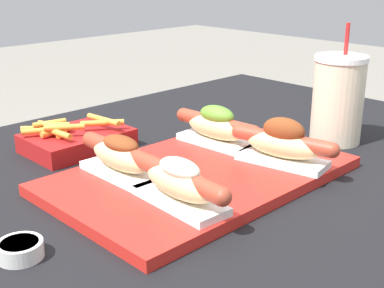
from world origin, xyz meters
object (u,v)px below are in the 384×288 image
at_px(serving_tray, 200,175).
at_px(fries_basket, 76,139).
at_px(sauce_bowl, 20,249).
at_px(hot_dog_1, 283,144).
at_px(hot_dog_2, 121,157).
at_px(hot_dog_0, 180,183).
at_px(drink_cup, 338,99).
at_px(hot_dog_3, 217,127).

xyz_separation_m(serving_tray, fries_basket, (-0.06, 0.27, 0.01)).
bearing_deg(serving_tray, sauce_bowl, -177.12).
height_order(hot_dog_1, sauce_bowl, hot_dog_1).
distance_m(serving_tray, hot_dog_2, 0.13).
bearing_deg(fries_basket, hot_dog_1, -62.34).
bearing_deg(hot_dog_2, hot_dog_0, -92.14).
relative_size(serving_tray, drink_cup, 2.10).
xyz_separation_m(hot_dog_1, drink_cup, (0.21, 0.03, 0.03)).
distance_m(serving_tray, fries_basket, 0.28).
relative_size(sauce_bowl, drink_cup, 0.24).
height_order(serving_tray, hot_dog_3, hot_dog_3).
bearing_deg(hot_dog_2, sauce_bowl, -158.76).
bearing_deg(hot_dog_2, serving_tray, -32.65).
bearing_deg(sauce_bowl, drink_cup, -2.64).
bearing_deg(sauce_bowl, hot_dog_1, -7.53).
bearing_deg(fries_basket, hot_dog_0, -98.40).
distance_m(hot_dog_0, hot_dog_3, 0.27).
bearing_deg(hot_dog_1, hot_dog_2, 147.45).
bearing_deg(hot_dog_1, hot_dog_3, 92.78).
bearing_deg(hot_dog_1, hot_dog_0, 178.85).
xyz_separation_m(hot_dog_0, hot_dog_1, (0.23, -0.00, 0.00)).
distance_m(hot_dog_3, sauce_bowl, 0.45).
relative_size(hot_dog_0, drink_cup, 0.84).
bearing_deg(serving_tray, hot_dog_2, 147.35).
height_order(drink_cup, fries_basket, drink_cup).
distance_m(hot_dog_0, hot_dog_2, 0.14).
distance_m(hot_dog_1, fries_basket, 0.39).
relative_size(serving_tray, fries_basket, 2.56).
bearing_deg(drink_cup, serving_tray, 171.96).
bearing_deg(hot_dog_3, hot_dog_1, -87.22).
height_order(hot_dog_0, hot_dog_1, hot_dog_1).
bearing_deg(hot_dog_1, fries_basket, 117.66).
bearing_deg(hot_dog_3, hot_dog_2, 179.99).
bearing_deg(sauce_bowl, serving_tray, 2.88).
height_order(serving_tray, hot_dog_0, hot_dog_0).
bearing_deg(serving_tray, hot_dog_0, -147.89).
xyz_separation_m(hot_dog_1, hot_dog_3, (-0.01, 0.14, -0.00)).
height_order(hot_dog_0, hot_dog_2, hot_dog_0).
bearing_deg(hot_dog_2, fries_basket, 77.35).
height_order(hot_dog_3, fries_basket, hot_dog_3).
relative_size(hot_dog_0, hot_dog_3, 1.00).
distance_m(sauce_bowl, drink_cup, 0.67).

